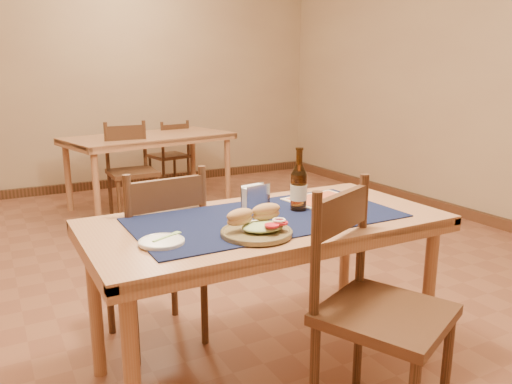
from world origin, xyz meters
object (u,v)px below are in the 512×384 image
chair_main_near (375,305)px  beer_bottle (299,187)px  back_table (150,143)px  main_table (266,235)px  sandwich_plate (257,227)px  chair_main_far (157,253)px  napkin_holder (255,199)px

chair_main_near → beer_bottle: 0.67m
chair_main_near → beer_bottle: beer_bottle is taller
back_table → main_table: bearing=-97.7°
chair_main_near → sandwich_plate: chair_main_near is taller
sandwich_plate → main_table: bearing=51.7°
back_table → beer_bottle: bearing=-94.4°
main_table → chair_main_far: chair_main_far is taller
chair_main_far → main_table: bearing=-51.5°
chair_main_near → beer_bottle: (0.01, 0.56, 0.36)m
chair_main_far → napkin_holder: (0.37, -0.36, 0.32)m
main_table → back_table: same height
back_table → sandwich_plate: size_ratio=6.30×
main_table → back_table: bearing=82.3°
napkin_holder → chair_main_far: bearing=135.7°
chair_main_near → napkin_holder: 0.73m
main_table → chair_main_near: bearing=-71.1°
sandwich_plate → beer_bottle: bearing=33.3°
napkin_holder → back_table: bearing=82.1°
main_table → beer_bottle: 0.28m
back_table → chair_main_far: chair_main_far is taller
back_table → napkin_holder: bearing=-97.9°
main_table → chair_main_far: 0.62m
chair_main_far → napkin_holder: chair_main_far is taller
back_table → napkin_holder: 3.17m
back_table → sandwich_plate: bearing=-99.8°
chair_main_far → chair_main_near: bearing=-61.0°
chair_main_far → beer_bottle: 0.81m
chair_main_near → napkin_holder: bearing=105.9°
chair_main_near → napkin_holder: size_ratio=6.42×
beer_bottle → chair_main_near: bearing=-90.9°
main_table → chair_main_far: (-0.37, 0.47, -0.17)m
napkin_holder → main_table: bearing=-89.8°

